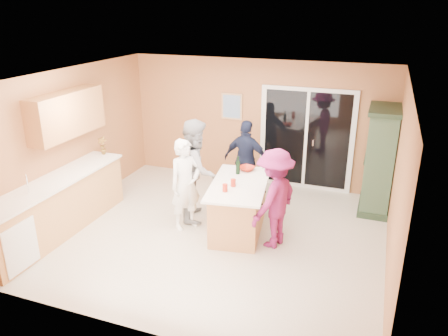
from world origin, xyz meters
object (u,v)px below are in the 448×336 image
(green_hutch, at_px, (379,161))
(woman_grey, at_px, (196,170))
(kitchen_island, at_px, (239,208))
(woman_navy, at_px, (246,160))
(woman_white, at_px, (186,185))
(woman_magenta, at_px, (274,199))

(green_hutch, bearing_deg, woman_grey, -154.54)
(kitchen_island, xyz_separation_m, woman_navy, (-0.29, 1.32, 0.38))
(woman_white, height_order, woman_magenta, woman_magenta)
(kitchen_island, relative_size, woman_white, 1.12)
(woman_white, relative_size, woman_magenta, 0.99)
(green_hutch, relative_size, woman_white, 1.23)
(woman_grey, bearing_deg, kitchen_island, -125.07)
(kitchen_island, height_order, green_hutch, green_hutch)
(woman_white, xyz_separation_m, woman_magenta, (1.53, -0.05, 0.01))
(woman_white, bearing_deg, kitchen_island, -42.60)
(woman_white, height_order, woman_grey, woman_grey)
(woman_white, relative_size, woman_grey, 0.87)
(green_hutch, xyz_separation_m, woman_navy, (-2.42, -0.34, -0.16))
(kitchen_island, bearing_deg, green_hutch, 29.15)
(green_hutch, distance_m, woman_white, 3.54)
(green_hutch, distance_m, woman_navy, 2.44)
(kitchen_island, height_order, woman_grey, woman_grey)
(green_hutch, height_order, woman_grey, green_hutch)
(green_hutch, relative_size, woman_grey, 1.08)
(kitchen_island, bearing_deg, woman_navy, 93.44)
(kitchen_island, distance_m, green_hutch, 2.75)
(woman_grey, distance_m, woman_magenta, 1.61)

